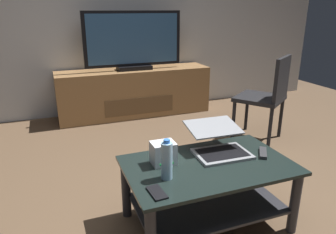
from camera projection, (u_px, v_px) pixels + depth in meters
name	position (u px, v px, depth m)	size (l,w,h in m)	color
ground_plane	(181.00, 215.00, 2.14)	(7.68, 7.68, 0.00)	brown
back_wall	(102.00, 2.00, 3.91)	(6.40, 0.12, 2.80)	silver
coffee_table	(208.00, 183.00, 1.97)	(1.02, 0.62, 0.43)	black
media_cabinet	(135.00, 92.00, 4.08)	(1.93, 0.46, 0.60)	olive
television	(133.00, 42.00, 3.86)	(1.21, 0.20, 0.70)	black
dining_chair	(268.00, 94.00, 3.20)	(0.61, 0.61, 0.89)	black
laptop	(218.00, 143.00, 2.07)	(0.36, 0.41, 0.17)	gray
router_box	(163.00, 153.00, 1.91)	(0.14, 0.12, 0.14)	silver
water_bottle_near	(167.00, 160.00, 1.73)	(0.06, 0.06, 0.23)	#99C6E5
cell_phone	(157.00, 193.00, 1.62)	(0.07, 0.14, 0.01)	black
tv_remote	(263.00, 153.00, 2.05)	(0.04, 0.16, 0.02)	#2D2D30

